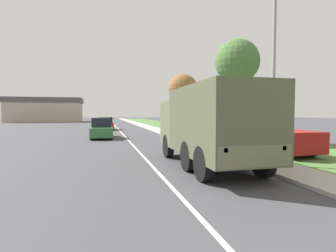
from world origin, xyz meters
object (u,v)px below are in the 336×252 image
at_px(pickup_truck, 270,135).
at_px(lamp_post, 270,53).
at_px(military_truck, 209,123).
at_px(car_second_ahead, 106,124).
at_px(car_nearest_ahead, 102,129).

bearing_deg(pickup_truck, lamp_post, -126.15).
distance_m(military_truck, car_second_ahead, 24.46).
relative_size(car_nearest_ahead, lamp_post, 0.58).
xyz_separation_m(car_nearest_ahead, car_second_ahead, (0.44, 11.00, -0.04)).
height_order(military_truck, car_second_ahead, military_truck).
distance_m(car_second_ahead, lamp_post, 25.49).
height_order(car_nearest_ahead, car_second_ahead, car_nearest_ahead).
bearing_deg(car_nearest_ahead, pickup_truck, -48.67).
height_order(car_nearest_ahead, pickup_truck, pickup_truck).
height_order(military_truck, lamp_post, lamp_post).
xyz_separation_m(military_truck, car_second_ahead, (-3.72, 24.16, -0.98)).
bearing_deg(pickup_truck, car_second_ahead, 111.91).
relative_size(pickup_truck, lamp_post, 0.72).
bearing_deg(car_nearest_ahead, military_truck, -72.48).
bearing_deg(pickup_truck, car_nearest_ahead, 131.33).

